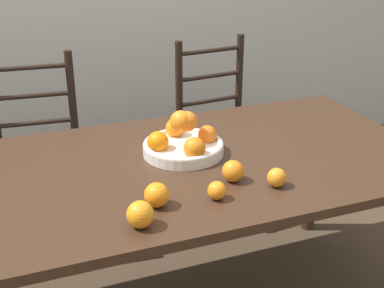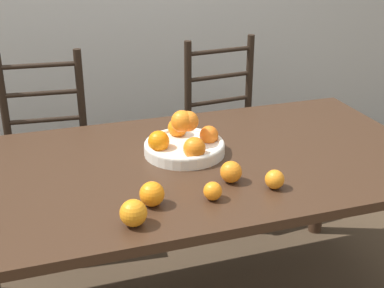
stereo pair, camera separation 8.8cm
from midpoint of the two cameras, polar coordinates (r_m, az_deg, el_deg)
dining_table at (r=2.05m, az=-1.02°, el=-3.86°), size 1.81×0.97×0.72m
fruit_bowl at (r=2.05m, az=-2.19°, el=0.16°), size 0.31×0.31×0.18m
orange_loose_0 at (r=1.70m, az=-5.28°, el=-5.45°), size 0.08×0.08×0.08m
orange_loose_1 at (r=1.83m, az=7.67°, el=-3.57°), size 0.07×0.07×0.07m
orange_loose_2 at (r=1.60m, az=-7.12°, el=-7.49°), size 0.08×0.08×0.08m
orange_loose_3 at (r=1.74m, az=1.20°, el=-5.00°), size 0.06×0.06×0.06m
orange_loose_4 at (r=1.85m, az=3.03°, el=-2.91°), size 0.08×0.08×0.08m
chair_left at (r=2.76m, az=-16.84°, el=-1.55°), size 0.46×0.44×0.96m
chair_right at (r=2.96m, az=2.26°, el=1.28°), size 0.46×0.44×0.96m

